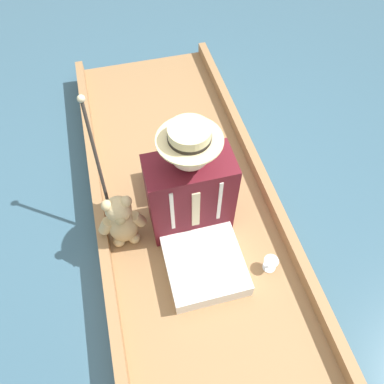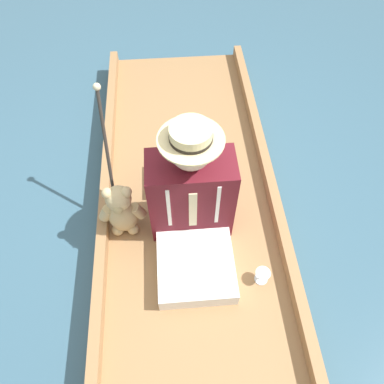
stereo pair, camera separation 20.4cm
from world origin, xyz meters
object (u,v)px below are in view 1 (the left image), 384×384
seated_person (193,203)px  teddy_bear (122,222)px  walking_cane (95,154)px  wine_glass (271,263)px

seated_person → teddy_bear: 0.43m
seated_person → walking_cane: 0.62m
teddy_bear → wine_glass: bearing=152.5°
seated_person → walking_cane: size_ratio=1.09×
seated_person → walking_cane: (0.47, -0.37, 0.14)m
teddy_bear → walking_cane: walking_cane is taller
wine_glass → walking_cane: bearing=-40.8°
walking_cane → seated_person: bearing=141.8°
teddy_bear → wine_glass: (-0.77, 0.40, -0.13)m
wine_glass → walking_cane: walking_cane is taller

